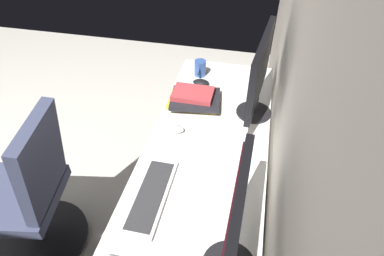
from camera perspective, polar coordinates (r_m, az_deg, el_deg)
wall_back at (r=1.20m, az=20.57°, el=9.12°), size 4.43×0.10×2.60m
desk at (r=1.63m, az=1.74°, el=-8.05°), size 1.96×0.62×0.73m
drawer_pedestal at (r=1.82m, az=1.86°, el=-16.51°), size 0.40×0.51×0.69m
monitor_primary at (r=1.07m, az=7.43°, el=-17.60°), size 0.52×0.20×0.43m
monitor_secondary at (r=1.74m, az=11.86°, el=9.60°), size 0.54×0.20×0.47m
keyboard_main at (r=1.45m, az=-7.31°, el=-11.73°), size 0.42×0.14×0.02m
mouse_main at (r=2.09m, az=1.60°, el=8.10°), size 0.06×0.10×0.03m
mouse_spare at (r=1.73m, az=-3.11°, el=-0.14°), size 0.06×0.10×0.03m
book_stack_far at (r=1.91m, az=0.33°, el=5.30°), size 0.27×0.32×0.08m
coffee_mug at (r=2.17m, az=1.44°, el=10.54°), size 0.12×0.08×0.11m
office_chair at (r=1.98m, az=-26.47°, el=-11.13°), size 0.56×0.58×0.97m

